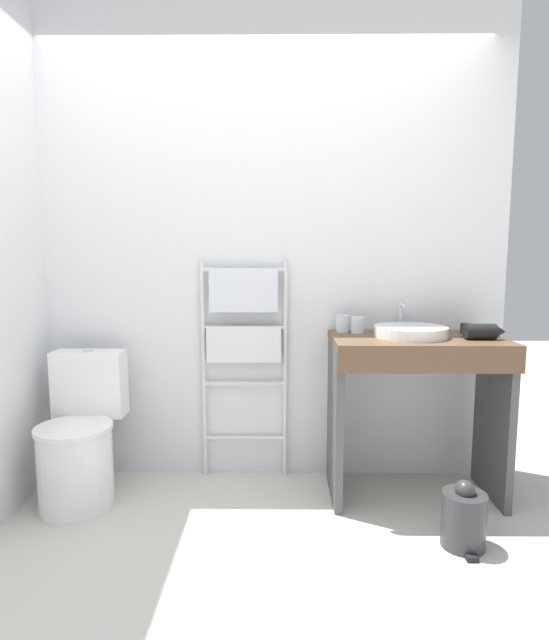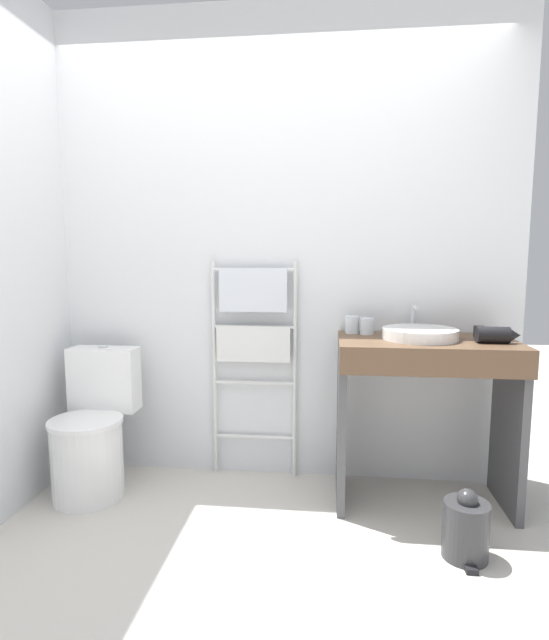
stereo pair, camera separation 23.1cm
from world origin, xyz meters
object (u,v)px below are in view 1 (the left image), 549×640
at_px(cup_near_wall, 343,324).
at_px(trash_bin, 464,518).
at_px(cup_near_edge, 358,325).
at_px(hair_dryer, 482,331).
at_px(towel_radiator, 244,329).
at_px(sink_basin, 411,331).
at_px(toilet, 79,444).

height_order(cup_near_wall, trash_bin, cup_near_wall).
bearing_deg(cup_near_edge, hair_dryer, -18.57).
relative_size(towel_radiator, cup_near_edge, 14.29).
xyz_separation_m(sink_basin, cup_near_wall, (-0.34, 0.16, 0.02)).
relative_size(sink_basin, trash_bin, 1.22).
xyz_separation_m(hair_dryer, trash_bin, (-0.21, -0.43, -0.79)).
xyz_separation_m(toilet, towel_radiator, (0.85, 0.31, 0.57)).
xyz_separation_m(towel_radiator, hair_dryer, (1.25, -0.28, 0.03)).
height_order(towel_radiator, trash_bin, towel_radiator).
relative_size(hair_dryer, trash_bin, 0.67).
relative_size(towel_radiator, hair_dryer, 6.14).
distance_m(towel_radiator, hair_dryer, 1.28).
relative_size(cup_near_edge, hair_dryer, 0.43).
relative_size(cup_near_wall, cup_near_edge, 1.07).
xyz_separation_m(toilet, cup_near_wall, (1.41, 0.26, 0.61)).
bearing_deg(towel_radiator, sink_basin, -13.40).
height_order(toilet, sink_basin, sink_basin).
distance_m(sink_basin, cup_near_wall, 0.37).
bearing_deg(toilet, sink_basin, 3.08).
height_order(towel_radiator, hair_dryer, towel_radiator).
bearing_deg(cup_near_wall, toilet, -169.73).
relative_size(toilet, trash_bin, 2.54).
distance_m(toilet, hair_dryer, 2.18).
xyz_separation_m(towel_radiator, trash_bin, (1.04, -0.71, -0.76)).
height_order(towel_radiator, sink_basin, towel_radiator).
distance_m(toilet, trash_bin, 1.94).
height_order(sink_basin, trash_bin, sink_basin).
bearing_deg(hair_dryer, cup_near_edge, 161.43).
height_order(hair_dryer, trash_bin, hair_dryer).
xyz_separation_m(cup_near_wall, hair_dryer, (0.68, -0.23, -0.01)).
xyz_separation_m(cup_near_edge, hair_dryer, (0.61, -0.20, -0.00)).
bearing_deg(trash_bin, hair_dryer, 63.74).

